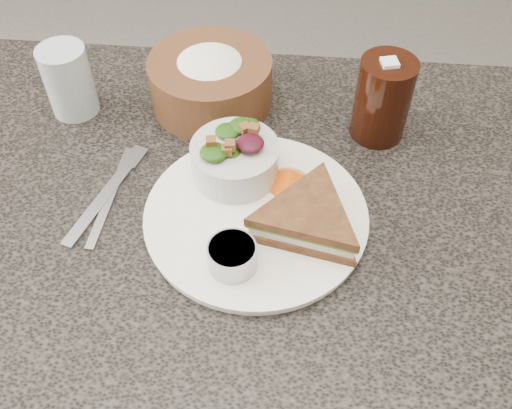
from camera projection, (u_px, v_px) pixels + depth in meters
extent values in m
plane|color=#5E5B58|center=(237.00, 406.00, 1.36)|extent=(6.00, 6.00, 0.00)
cube|color=black|center=(232.00, 331.00, 1.07)|extent=(1.00, 0.70, 0.75)
cylinder|color=white|center=(256.00, 216.00, 0.76)|extent=(0.29, 0.29, 0.01)
cylinder|color=#9A9B9F|center=(232.00, 256.00, 0.69)|extent=(0.08, 0.08, 0.04)
cone|color=#EC5B0C|center=(289.00, 177.00, 0.78)|extent=(0.08, 0.08, 0.03)
cube|color=#91969D|center=(103.00, 199.00, 0.79)|extent=(0.07, 0.17, 0.00)
cube|color=#979797|center=(111.00, 195.00, 0.79)|extent=(0.02, 0.19, 0.00)
cylinder|color=#A3B3B9|center=(69.00, 81.00, 0.87)|extent=(0.07, 0.07, 0.11)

